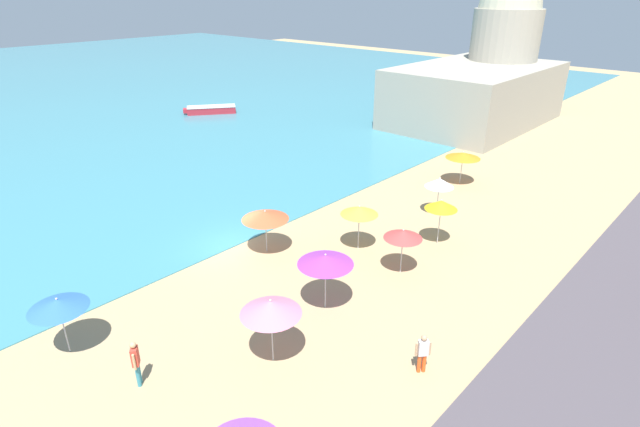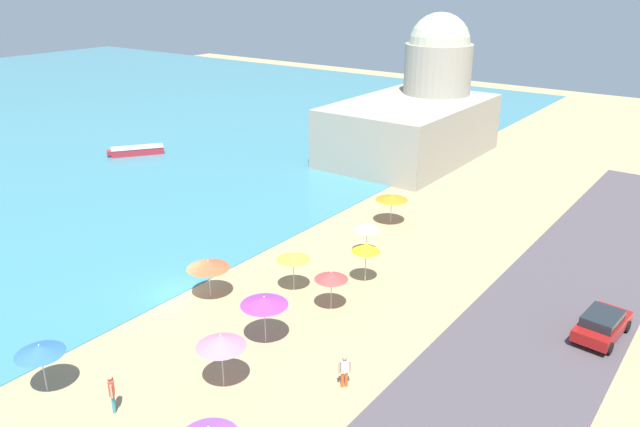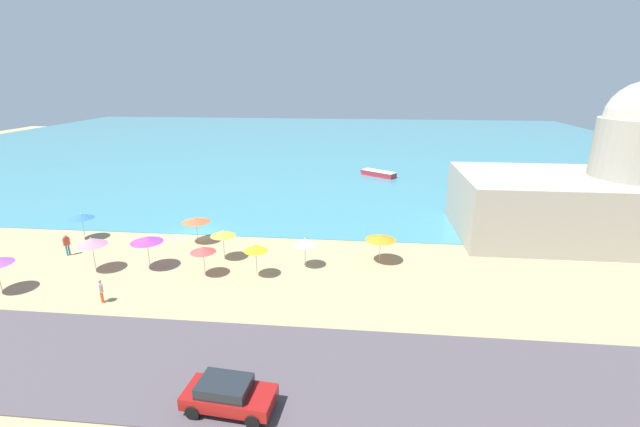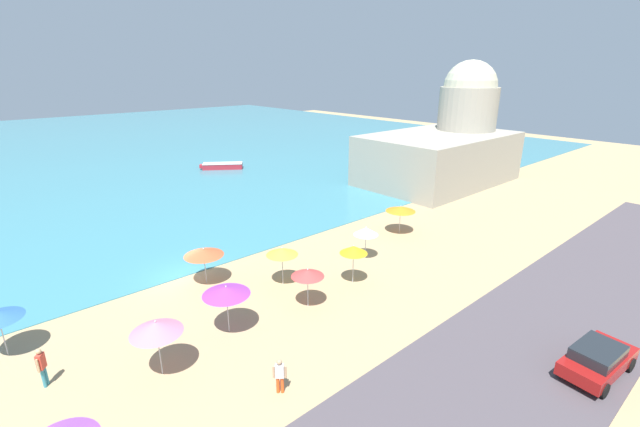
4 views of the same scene
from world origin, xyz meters
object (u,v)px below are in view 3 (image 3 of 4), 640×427
at_px(beach_umbrella_2, 381,238).
at_px(beach_umbrella_5, 91,241).
at_px(beach_umbrella_7, 147,239).
at_px(bather_2, 67,243).
at_px(beach_umbrella_4, 196,220).
at_px(beach_umbrella_6, 81,216).
at_px(harbor_fortress, 589,190).
at_px(beach_umbrella_9, 203,250).
at_px(skiff_nearshore, 378,173).
at_px(bather_1, 101,290).
at_px(beach_umbrella_8, 223,233).
at_px(beach_umbrella_10, 305,242).
at_px(beach_umbrella_1, 256,248).
at_px(parked_car_0, 228,394).

distance_m(beach_umbrella_2, beach_umbrella_5, 21.52).
distance_m(beach_umbrella_7, bather_2, 8.08).
xyz_separation_m(beach_umbrella_4, beach_umbrella_6, (-10.33, -0.33, 0.08)).
bearing_deg(bather_2, harbor_fortress, 11.35).
relative_size(beach_umbrella_2, beach_umbrella_7, 0.90).
bearing_deg(beach_umbrella_9, beach_umbrella_5, -179.46).
relative_size(skiff_nearshore, harbor_fortress, 0.29).
xyz_separation_m(beach_umbrella_2, bather_1, (-17.99, -8.13, -1.16)).
bearing_deg(beach_umbrella_2, bather_1, -155.67).
xyz_separation_m(beach_umbrella_8, harbor_fortress, (30.55, 8.14, 2.23)).
distance_m(beach_umbrella_2, beach_umbrella_8, 12.30).
xyz_separation_m(skiff_nearshore, harbor_fortress, (17.56, -22.54, 3.98)).
height_order(beach_umbrella_5, beach_umbrella_10, beach_umbrella_5).
relative_size(beach_umbrella_6, skiff_nearshore, 0.46).
xyz_separation_m(beach_umbrella_2, skiff_nearshore, (0.71, 29.99, -1.62)).
height_order(beach_umbrella_9, bather_2, beach_umbrella_9).
relative_size(beach_umbrella_10, harbor_fortress, 0.13).
height_order(beach_umbrella_2, bather_2, beach_umbrella_2).
bearing_deg(beach_umbrella_2, beach_umbrella_7, -170.41).
height_order(beach_umbrella_1, bather_1, beach_umbrella_1).
xyz_separation_m(beach_umbrella_1, skiff_nearshore, (9.66, 33.47, -1.82)).
bearing_deg(beach_umbrella_10, bather_1, -151.64).
height_order(parked_car_0, skiff_nearshore, parked_car_0).
distance_m(beach_umbrella_4, beach_umbrella_8, 4.80).
relative_size(beach_umbrella_1, beach_umbrella_9, 1.11).
height_order(beach_umbrella_5, beach_umbrella_7, beach_umbrella_5).
relative_size(beach_umbrella_1, parked_car_0, 0.63).
bearing_deg(skiff_nearshore, beach_umbrella_8, -112.95).
bearing_deg(skiff_nearshore, parked_car_0, -99.47).
distance_m(beach_umbrella_2, bather_1, 19.78).
relative_size(beach_umbrella_6, beach_umbrella_7, 0.92).
relative_size(beach_umbrella_1, beach_umbrella_8, 1.04).
relative_size(beach_umbrella_1, beach_umbrella_7, 0.98).
bearing_deg(bather_1, bather_2, 136.20).
height_order(skiff_nearshore, harbor_fortress, harbor_fortress).
bearing_deg(beach_umbrella_10, beach_umbrella_6, 169.50).
bearing_deg(parked_car_0, beach_umbrella_5, 138.39).
distance_m(beach_umbrella_5, harbor_fortress, 41.08).
bearing_deg(beach_umbrella_1, beach_umbrella_6, 161.38).
xyz_separation_m(beach_umbrella_2, beach_umbrella_8, (-12.28, -0.68, 0.13)).
height_order(beach_umbrella_5, parked_car_0, beach_umbrella_5).
xyz_separation_m(parked_car_0, skiff_nearshore, (7.73, 46.36, -0.37)).
height_order(beach_umbrella_1, beach_umbrella_4, beach_umbrella_1).
bearing_deg(bather_1, skiff_nearshore, 63.87).
relative_size(beach_umbrella_9, skiff_nearshore, 0.45).
bearing_deg(skiff_nearshore, bather_2, -129.62).
distance_m(parked_car_0, harbor_fortress, 34.93).
bearing_deg(beach_umbrella_10, beach_umbrella_1, -148.71).
distance_m(beach_umbrella_7, beach_umbrella_8, 5.57).
relative_size(beach_umbrella_6, beach_umbrella_10, 1.01).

